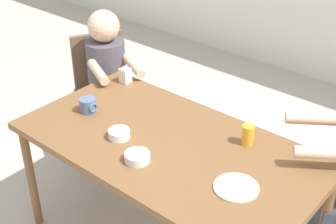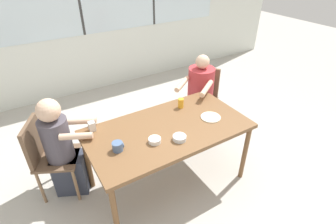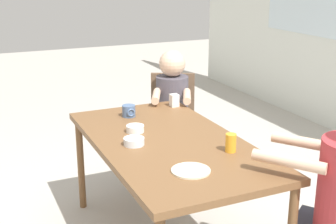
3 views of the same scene
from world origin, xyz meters
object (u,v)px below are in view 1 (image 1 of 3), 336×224
Objects in this scene: person_man_blue_shirt at (109,92)px; juice_glass at (248,135)px; milk_carton_small at (125,75)px; coffee_mug at (88,105)px; bowl_cereal at (137,157)px; chair_for_man_blue_shirt at (103,82)px; bowl_white_shallow at (119,134)px.

juice_glass is at bearing 106.62° from person_man_blue_shirt.
milk_carton_small is (0.29, -0.12, 0.27)m from person_man_blue_shirt.
bowl_cereal is at bearing -16.67° from coffee_mug.
coffee_mug is at bearing 68.59° from chair_for_man_blue_shirt.
chair_for_man_blue_shirt is 7.68× the size of bowl_white_shallow.
milk_carton_small is (-0.96, 0.09, -0.01)m from juice_glass.
chair_for_man_blue_shirt is at bearing 132.42° from coffee_mug.
bowl_white_shallow is at bearing 76.61° from person_man_blue_shirt.
person_man_blue_shirt is 0.70m from coffee_mug.
chair_for_man_blue_shirt is at bearing 168.61° from juice_glass.
bowl_white_shallow is (0.42, -0.47, -0.02)m from milk_carton_small.
bowl_white_shallow is (0.86, -0.66, 0.24)m from chair_for_man_blue_shirt.
milk_carton_small is at bearing 131.76° from bowl_white_shallow.
juice_glass is 0.96m from milk_carton_small.
chair_for_man_blue_shirt is at bearing -90.00° from person_man_blue_shirt.
chair_for_man_blue_shirt is 8.15× the size of juice_glass.
person_man_blue_shirt is 1.30m from juice_glass.
chair_for_man_blue_shirt is 0.84m from coffee_mug.
chair_for_man_blue_shirt reaches higher than bowl_cereal.
coffee_mug is at bearing 167.16° from bowl_white_shallow.
coffee_mug is (0.54, -0.59, 0.26)m from chair_for_man_blue_shirt.
milk_carton_small is (0.44, -0.19, 0.27)m from chair_for_man_blue_shirt.
juice_glass is 0.57m from bowl_cereal.
milk_carton_small is at bearing 103.97° from coffee_mug.
chair_for_man_blue_shirt is at bearing 156.62° from milk_carton_small.
bowl_cereal is (-0.33, -0.47, -0.03)m from juice_glass.
person_man_blue_shirt is 11.15× the size of coffee_mug.
chair_for_man_blue_shirt is 9.23× the size of milk_carton_small.
coffee_mug is 0.88× the size of bowl_white_shallow.
bowl_white_shallow is at bearing -12.84° from coffee_mug.
coffee_mug is 0.41m from milk_carton_small.
person_man_blue_shirt reaches higher than bowl_cereal.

